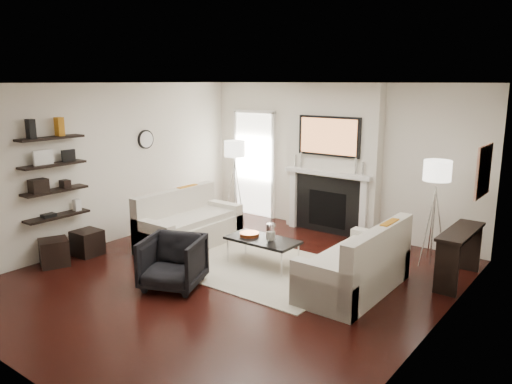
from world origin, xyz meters
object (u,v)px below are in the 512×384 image
Objects in this scene: loveseat_left_base at (190,233)px; ottoman_near at (87,243)px; armchair at (173,260)px; lamp_right_shade at (437,171)px; lamp_left_shade at (235,149)px; loveseat_right_base at (353,275)px; coffee_table at (263,240)px.

loveseat_left_base is 1.65m from ottoman_near.
lamp_right_shade is (2.48, 2.96, 1.06)m from armchair.
lamp_left_shade reaches higher than armchair.
armchair is 1.93× the size of lamp_right_shade.
loveseat_right_base is (3.04, -0.02, 0.00)m from loveseat_left_base.
lamp_left_shade is 1.00× the size of lamp_right_shade.
loveseat_left_base is at bearing 104.55° from armchair.
armchair is 3.50m from lamp_left_shade.
armchair is at bearing -129.99° from lamp_right_shade.
lamp_right_shade reaches higher than loveseat_right_base.
loveseat_left_base is 4.50× the size of lamp_right_shade.
loveseat_right_base is 4.23m from ottoman_near.
lamp_left_shade is 1.00× the size of ottoman_near.
loveseat_left_base is at bearing 179.55° from loveseat_right_base.
lamp_right_shade is 1.00× the size of ottoman_near.
coffee_table is 2.76m from lamp_right_shade.
loveseat_right_base is 4.50× the size of lamp_right_shade.
armchair is (1.06, -1.39, 0.18)m from loveseat_left_base.
coffee_table is at bearing 48.24° from armchair.
lamp_left_shade reaches higher than ottoman_near.
ottoman_near is at bearing -101.85° from lamp_left_shade.
lamp_right_shade reaches higher than loveseat_left_base.
loveseat_left_base is 1.76m from armchair.
coffee_table is at bearing -141.75° from lamp_right_shade.
loveseat_right_base is at bearing -0.44° from coffee_table.
armchair is at bearing -109.09° from coffee_table.
armchair reaches higher than loveseat_right_base.
lamp_right_shade reaches higher than armchair.
loveseat_left_base and coffee_table have the same top height.
loveseat_right_base is 4.50× the size of lamp_left_shade.
armchair reaches higher than loveseat_left_base.
loveseat_left_base is 2.08m from lamp_left_shade.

